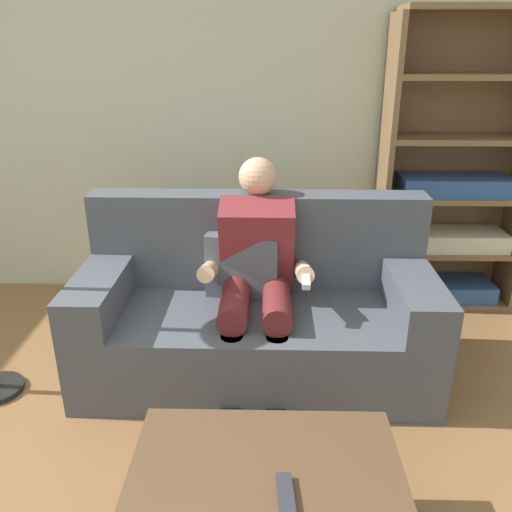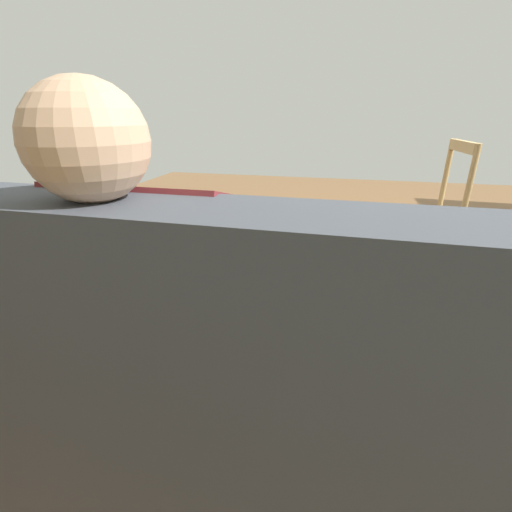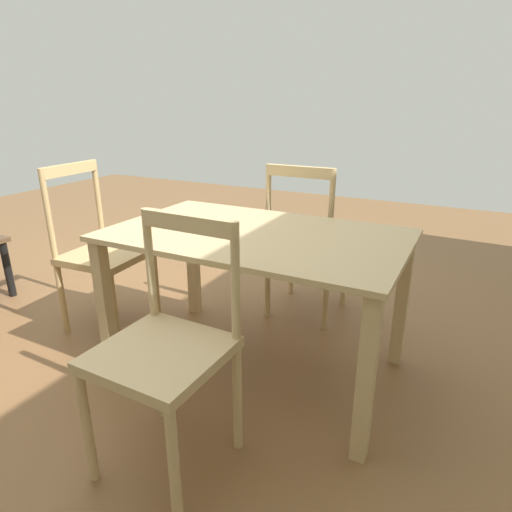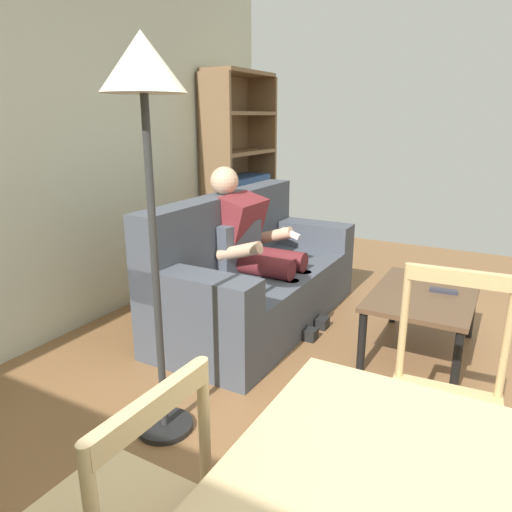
{
  "view_description": "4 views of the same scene",
  "coord_description": "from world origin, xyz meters",
  "px_view_note": "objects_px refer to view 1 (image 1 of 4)",
  "views": [
    {
      "loc": [
        1.38,
        -0.96,
        1.74
      ],
      "look_at": [
        1.32,
        1.52,
        0.72
      ],
      "focal_mm": 36.47,
      "sensor_mm": 36.0,
      "label": 1
    },
    {
      "loc": [
        0.9,
        2.37,
        1.1
      ],
      "look_at": [
        1.38,
        0.36,
        0.26
      ],
      "focal_mm": 24.47,
      "sensor_mm": 36.0,
      "label": 2
    },
    {
      "loc": [
        -1.82,
        1.76,
        1.29
      ],
      "look_at": [
        -0.94,
        0.06,
        0.6
      ],
      "focal_mm": 30.39,
      "sensor_mm": 36.0,
      "label": 3
    },
    {
      "loc": [
        -1.65,
        -0.07,
        1.52
      ],
      "look_at": [
        0.19,
        0.94,
        0.9
      ],
      "focal_mm": 33.25,
      "sensor_mm": 36.0,
      "label": 4
    }
  ],
  "objects_px": {
    "person_lounging": "(257,271)",
    "coffee_table": "(266,484)",
    "couch": "(256,313)",
    "bookshelf": "(451,192)",
    "tv_remote": "(286,496)"
  },
  "relations": [
    {
      "from": "person_lounging",
      "to": "bookshelf",
      "type": "bearing_deg",
      "value": 34.41
    },
    {
      "from": "couch",
      "to": "bookshelf",
      "type": "distance_m",
      "value": 1.64
    },
    {
      "from": "tv_remote",
      "to": "bookshelf",
      "type": "bearing_deg",
      "value": 57.96
    },
    {
      "from": "person_lounging",
      "to": "tv_remote",
      "type": "distance_m",
      "value": 1.36
    },
    {
      "from": "person_lounging",
      "to": "bookshelf",
      "type": "relative_size",
      "value": 0.6
    },
    {
      "from": "tv_remote",
      "to": "person_lounging",
      "type": "bearing_deg",
      "value": 90.84
    },
    {
      "from": "couch",
      "to": "tv_remote",
      "type": "distance_m",
      "value": 1.35
    },
    {
      "from": "person_lounging",
      "to": "coffee_table",
      "type": "xyz_separation_m",
      "value": [
        0.06,
        -1.23,
        -0.23
      ]
    },
    {
      "from": "couch",
      "to": "person_lounging",
      "type": "height_order",
      "value": "person_lounging"
    },
    {
      "from": "couch",
      "to": "bookshelf",
      "type": "relative_size",
      "value": 0.97
    },
    {
      "from": "person_lounging",
      "to": "tv_remote",
      "type": "bearing_deg",
      "value": -84.94
    },
    {
      "from": "coffee_table",
      "to": "tv_remote",
      "type": "relative_size",
      "value": 5.38
    },
    {
      "from": "couch",
      "to": "coffee_table",
      "type": "distance_m",
      "value": 1.24
    },
    {
      "from": "couch",
      "to": "bookshelf",
      "type": "bearing_deg",
      "value": 34.29
    },
    {
      "from": "couch",
      "to": "bookshelf",
      "type": "height_order",
      "value": "bookshelf"
    }
  ]
}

